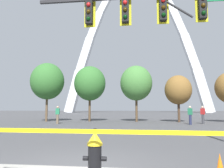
{
  "coord_description": "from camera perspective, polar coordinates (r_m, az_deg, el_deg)",
  "views": [
    {
      "loc": [
        1.51,
        -5.35,
        1.39
      ],
      "look_at": [
        0.18,
        5.0,
        2.5
      ],
      "focal_mm": 36.53,
      "sensor_mm": 36.0,
      "label": 1
    }
  ],
  "objects": [
    {
      "name": "monument_arch",
      "position": [
        76.44,
        6.01,
        8.8
      ],
      "size": [
        47.5,
        2.82,
        48.4
      ],
      "color": "silver",
      "rests_on": "ground"
    },
    {
      "name": "traffic_signal_gantry",
      "position": [
        8.89,
        15.54,
        13.97
      ],
      "size": [
        7.82,
        0.44,
        6.0
      ],
      "color": "#232326",
      "rests_on": "ground"
    },
    {
      "name": "fire_hydrant",
      "position": [
        4.62,
        -4.32,
        -17.54
      ],
      "size": [
        0.46,
        0.48,
        0.99
      ],
      "color": "black",
      "rests_on": "ground"
    },
    {
      "name": "tree_center_left",
      "position": [
        24.17,
        6.08,
        0.22
      ],
      "size": [
        3.37,
        3.37,
        5.89
      ],
      "color": "brown",
      "rests_on": "ground"
    },
    {
      "name": "tree_left_mid",
      "position": [
        24.71,
        -5.56,
        0.14
      ],
      "size": [
        3.39,
        3.39,
        5.93
      ],
      "color": "brown",
      "rests_on": "ground"
    },
    {
      "name": "pedestrian_walking_left",
      "position": [
        20.69,
        18.98,
        -7.34
      ],
      "size": [
        0.39,
        0.37,
        1.59
      ],
      "color": "#232847",
      "rests_on": "ground"
    },
    {
      "name": "pedestrian_standing_center",
      "position": [
        21.22,
        -13.47,
        -7.47
      ],
      "size": [
        0.36,
        0.24,
        1.59
      ],
      "color": "brown",
      "rests_on": "ground"
    },
    {
      "name": "caution_tape_barrier",
      "position": [
        4.2,
        -2.2,
        -15.4
      ],
      "size": [
        4.88,
        0.16,
        1.05
      ],
      "color": "#232326",
      "rests_on": "ground"
    },
    {
      "name": "pedestrian_walking_right",
      "position": [
        22.17,
        21.78,
        -7.14
      ],
      "size": [
        0.39,
        0.38,
        1.59
      ],
      "color": "#38383D",
      "rests_on": "ground"
    },
    {
      "name": "tree_center_right",
      "position": [
        24.1,
        16.23,
        -1.44
      ],
      "size": [
        2.71,
        2.71,
        4.74
      ],
      "color": "#473323",
      "rests_on": "ground"
    },
    {
      "name": "ground_plane",
      "position": [
        5.73,
        -8.73,
        -20.02
      ],
      "size": [
        240.0,
        240.0,
        0.0
      ],
      "primitive_type": "plane",
      "color": "#474749"
    },
    {
      "name": "tree_far_left",
      "position": [
        25.31,
        -15.87,
        0.65
      ],
      "size": [
        3.56,
        3.56,
        6.22
      ],
      "color": "brown",
      "rests_on": "ground"
    }
  ]
}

